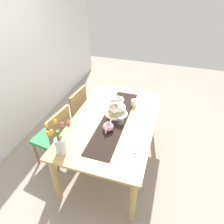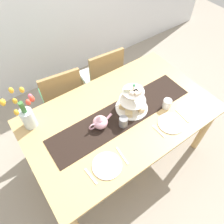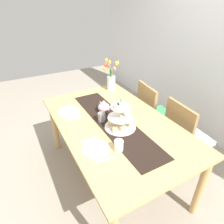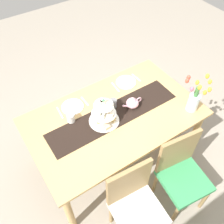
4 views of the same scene
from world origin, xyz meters
name	(u,v)px [view 1 (image 1 of 4)]	position (x,y,z in m)	size (l,w,h in m)	color
ground_plane	(113,159)	(0.00, 0.00, 0.00)	(8.00, 8.00, 0.00)	gray
dining_table	(114,125)	(0.00, 0.00, 0.66)	(1.74, 1.05, 0.76)	tan
chair_left	(55,135)	(-0.27, 0.75, 0.50)	(0.47, 0.47, 0.91)	olive
chair_right	(73,112)	(0.29, 0.75, 0.50)	(0.45, 0.45, 0.91)	olive
table_runner	(115,119)	(0.00, -0.01, 0.76)	(1.40, 0.32, 0.00)	black
tiered_cake_stand	(116,108)	(0.12, 0.00, 0.85)	(0.30, 0.30, 0.30)	beige
teapot	(108,126)	(-0.22, 0.00, 0.82)	(0.24, 0.13, 0.14)	#E5A8BC
tulip_vase	(60,142)	(-0.71, 0.36, 0.91)	(0.23, 0.25, 0.41)	silver
dinner_plate_left	(133,145)	(-0.39, -0.34, 0.76)	(0.23, 0.23, 0.01)	white
fork_left	(130,155)	(-0.53, -0.34, 0.76)	(0.02, 0.15, 0.01)	silver
knife_left	(135,137)	(-0.24, -0.34, 0.76)	(0.01, 0.17, 0.01)	silver
dinner_plate_right	(143,111)	(0.29, -0.34, 0.76)	(0.23, 0.23, 0.01)	white
fork_right	(142,117)	(0.15, -0.34, 0.76)	(0.02, 0.15, 0.01)	silver
knife_right	(145,105)	(0.44, -0.34, 0.76)	(0.01, 0.17, 0.01)	silver
mug_grey	(121,120)	(-0.06, -0.11, 0.81)	(0.08, 0.08, 0.10)	slate
mug_white_text	(134,103)	(0.39, -0.18, 0.80)	(0.08, 0.08, 0.10)	white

